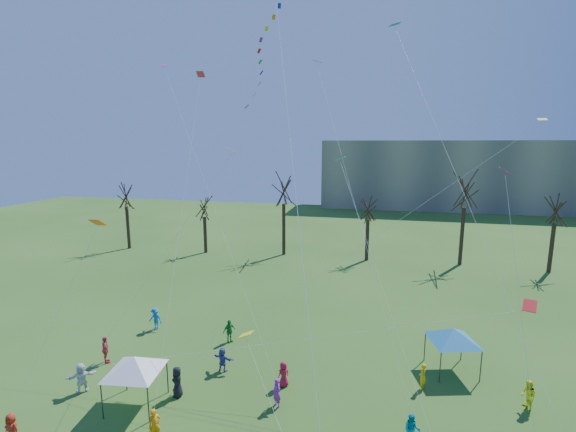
% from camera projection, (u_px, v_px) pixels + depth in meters
% --- Properties ---
extents(distant_building, '(60.00, 14.00, 15.00)m').
position_uv_depth(distant_building, '(460.00, 175.00, 89.06)').
color(distant_building, gray).
rests_on(distant_building, ground).
extents(bare_tree_row, '(67.50, 7.85, 10.95)m').
position_uv_depth(bare_tree_row, '(392.00, 206.00, 47.99)').
color(bare_tree_row, black).
rests_on(bare_tree_row, ground).
extents(big_box_kite, '(3.55, 7.48, 25.69)m').
position_uv_depth(big_box_kite, '(269.00, 48.00, 22.25)').
color(big_box_kite, red).
rests_on(big_box_kite, ground).
extents(canopy_tent_white, '(3.89, 3.89, 2.94)m').
position_uv_depth(canopy_tent_white, '(135.00, 364.00, 21.98)').
color(canopy_tent_white, '#3F3F44').
rests_on(canopy_tent_white, ground).
extents(canopy_tent_blue, '(3.75, 3.75, 2.91)m').
position_uv_depth(canopy_tent_blue, '(453.00, 335.00, 25.38)').
color(canopy_tent_blue, '#3F3F44').
rests_on(canopy_tent_blue, ground).
extents(festival_crowd, '(26.60, 13.78, 1.85)m').
position_uv_depth(festival_crowd, '(261.00, 394.00, 22.02)').
color(festival_crowd, '#B52916').
rests_on(festival_crowd, ground).
extents(small_kites_aloft, '(28.40, 17.40, 34.22)m').
position_uv_depth(small_kites_aloft, '(310.00, 166.00, 23.98)').
color(small_kites_aloft, '#FD5A0D').
rests_on(small_kites_aloft, ground).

